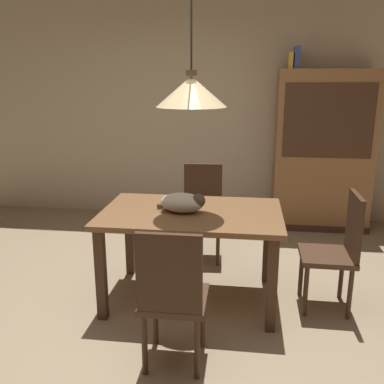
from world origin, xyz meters
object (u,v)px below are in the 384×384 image
(cat_sleeping, at_px, (183,202))
(book_blue_wide, at_px, (297,58))
(chair_near_front, at_px, (172,293))
(hutch_bookcase, at_px, (322,154))
(pendant_lamp, at_px, (191,91))
(dining_table, at_px, (191,223))
(book_yellow_short, at_px, (290,60))
(chair_far_back, at_px, (202,207))
(chair_right_side, at_px, (338,247))

(cat_sleeping, xyz_separation_m, book_blue_wide, (0.99, 1.96, 1.14))
(chair_near_front, xyz_separation_m, cat_sleeping, (-0.06, 0.85, 0.32))
(chair_near_front, bearing_deg, hutch_bookcase, 65.30)
(pendant_lamp, relative_size, book_blue_wide, 5.42)
(dining_table, xyz_separation_m, book_blue_wide, (0.93, 1.93, 1.32))
(pendant_lamp, height_order, book_blue_wide, pendant_lamp)
(pendant_lamp, bearing_deg, hutch_bookcase, 56.19)
(hutch_bookcase, relative_size, book_blue_wide, 7.71)
(book_yellow_short, height_order, book_blue_wide, book_blue_wide)
(chair_far_back, distance_m, chair_right_side, 1.43)
(cat_sleeping, height_order, book_yellow_short, book_yellow_short)
(chair_right_side, bearing_deg, chair_near_front, -142.11)
(chair_far_back, height_order, chair_near_front, same)
(book_yellow_short, bearing_deg, chair_near_front, -107.08)
(cat_sleeping, relative_size, hutch_bookcase, 0.21)
(book_yellow_short, bearing_deg, pendant_lamp, -114.10)
(hutch_bookcase, height_order, book_blue_wide, book_blue_wide)
(chair_right_side, relative_size, pendant_lamp, 0.72)
(chair_far_back, bearing_deg, pendant_lamp, -89.68)
(chair_far_back, distance_m, cat_sleeping, 0.96)
(chair_far_back, height_order, pendant_lamp, pendant_lamp)
(chair_near_front, distance_m, cat_sleeping, 0.91)
(chair_near_front, distance_m, hutch_bookcase, 3.11)
(pendant_lamp, bearing_deg, chair_near_front, -89.96)
(cat_sleeping, distance_m, pendant_lamp, 0.84)
(chair_far_back, relative_size, pendant_lamp, 0.72)
(dining_table, height_order, book_blue_wide, book_blue_wide)
(book_yellow_short, bearing_deg, cat_sleeping, -115.17)
(dining_table, relative_size, cat_sleeping, 3.58)
(chair_far_back, distance_m, chair_near_front, 1.76)
(chair_near_front, relative_size, hutch_bookcase, 0.50)
(cat_sleeping, height_order, pendant_lamp, pendant_lamp)
(chair_near_front, relative_size, book_blue_wide, 3.88)
(chair_far_back, xyz_separation_m, chair_near_front, (0.01, -1.76, 0.00))
(dining_table, distance_m, book_blue_wide, 2.52)
(book_yellow_short, relative_size, book_blue_wide, 0.83)
(book_blue_wide, bearing_deg, hutch_bookcase, -0.24)
(cat_sleeping, relative_size, pendant_lamp, 0.30)
(chair_right_side, height_order, hutch_bookcase, hutch_bookcase)
(pendant_lamp, bearing_deg, book_blue_wide, 64.31)
(chair_far_back, distance_m, hutch_bookcase, 1.71)
(dining_table, bearing_deg, hutch_bookcase, 56.19)
(chair_near_front, height_order, hutch_bookcase, hutch_bookcase)
(dining_table, xyz_separation_m, chair_right_side, (1.13, -0.00, -0.14))
(hutch_bookcase, distance_m, book_yellow_short, 1.13)
(cat_sleeping, relative_size, book_yellow_short, 1.96)
(hutch_bookcase, distance_m, book_blue_wide, 1.14)
(cat_sleeping, bearing_deg, chair_near_front, -86.06)
(book_yellow_short, bearing_deg, book_blue_wide, 0.00)
(chair_far_back, bearing_deg, chair_near_front, -89.82)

